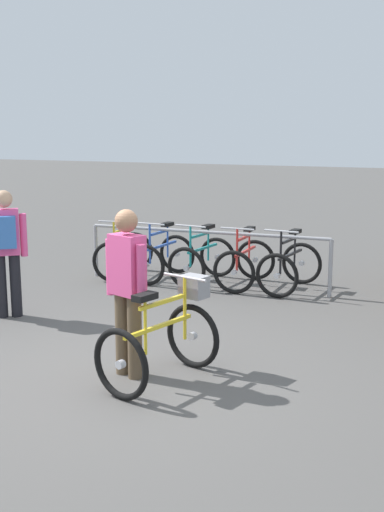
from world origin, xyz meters
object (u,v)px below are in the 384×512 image
(pedestrian_with_backpack, at_px, (6,246))
(featured_bicycle, at_px, (165,335))
(racked_bike_black, at_px, (290,267))
(racked_bike_red, at_px, (245,263))
(racked_bike_yellow, at_px, (124,254))
(racked_bike_blue, at_px, (162,257))
(racked_bike_teal, at_px, (203,260))
(person_with_featured_bike, at_px, (127,285))

(pedestrian_with_backpack, bearing_deg, featured_bicycle, -19.08)
(racked_bike_black, distance_m, pedestrian_with_backpack, 4.12)
(racked_bike_red, xyz_separation_m, featured_bicycle, (0.70, -3.87, 0.08))
(featured_bicycle, bearing_deg, racked_bike_red, 100.32)
(racked_bike_yellow, xyz_separation_m, racked_bike_blue, (0.70, 0.06, 0.00))
(racked_bike_teal, distance_m, person_with_featured_bike, 4.04)
(racked_bike_blue, xyz_separation_m, racked_bike_red, (1.40, 0.12, 0.00))
(racked_bike_teal, relative_size, person_with_featured_bike, 0.71)
(racked_bike_yellow, relative_size, featured_bicycle, 0.96)
(featured_bicycle, height_order, pedestrian_with_backpack, pedestrian_with_backpack)
(person_with_featured_bike, height_order, pedestrian_with_backpack, same)
(racked_bike_yellow, distance_m, racked_bike_teal, 1.40)
(racked_bike_blue, bearing_deg, racked_bike_red, 4.81)
(racked_bike_blue, height_order, racked_bike_teal, same)
(racked_bike_teal, height_order, featured_bicycle, same)
(racked_bike_yellow, bearing_deg, racked_bike_blue, 4.81)
(person_with_featured_bike, xyz_separation_m, pedestrian_with_backpack, (-2.45, 1.04, 0.03))
(racked_bike_teal, xyz_separation_m, racked_bike_red, (0.70, 0.06, -0.00))
(racked_bike_teal, distance_m, pedestrian_with_backpack, 3.22)
(racked_bike_black, height_order, person_with_featured_bike, person_with_featured_bike)
(racked_bike_blue, height_order, person_with_featured_bike, person_with_featured_bike)
(racked_bike_teal, height_order, pedestrian_with_backpack, pedestrian_with_backpack)
(racked_bike_blue, relative_size, featured_bicycle, 0.90)
(featured_bicycle, bearing_deg, pedestrian_with_backpack, 160.92)
(racked_bike_teal, bearing_deg, person_with_featured_bike, -75.09)
(featured_bicycle, distance_m, pedestrian_with_backpack, 3.03)
(racked_bike_red, distance_m, pedestrian_with_backpack, 3.63)
(racked_bike_teal, relative_size, racked_bike_red, 1.01)
(racked_bike_red, bearing_deg, person_with_featured_bike, -85.16)
(racked_bike_yellow, bearing_deg, person_with_featured_bike, -57.13)
(racked_bike_black, relative_size, person_with_featured_bike, 0.69)
(racked_bike_teal, height_order, racked_bike_red, same)
(racked_bike_teal, distance_m, racked_bike_red, 0.70)
(racked_bike_blue, distance_m, racked_bike_black, 2.10)
(racked_bike_yellow, relative_size, racked_bike_red, 1.04)
(racked_bike_blue, distance_m, racked_bike_teal, 0.70)
(racked_bike_black, relative_size, pedestrian_with_backpack, 0.69)
(racked_bike_red, distance_m, person_with_featured_bike, 3.98)
(racked_bike_black, bearing_deg, racked_bike_yellow, -175.19)
(racked_bike_yellow, relative_size, pedestrian_with_backpack, 0.73)
(featured_bicycle, bearing_deg, racked_bike_blue, 119.25)
(pedestrian_with_backpack, bearing_deg, racked_bike_black, 46.34)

